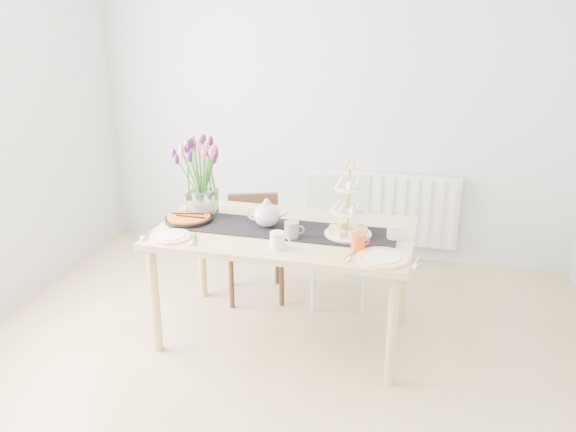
% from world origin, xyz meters
% --- Properties ---
extents(room_shell, '(4.50, 4.50, 4.50)m').
position_xyz_m(room_shell, '(0.00, 0.00, 1.30)').
color(room_shell, tan).
rests_on(room_shell, ground).
extents(radiator, '(1.20, 0.08, 0.60)m').
position_xyz_m(radiator, '(0.50, 2.19, 0.45)').
color(radiator, white).
rests_on(radiator, room_shell).
extents(dining_table, '(1.60, 0.90, 0.75)m').
position_xyz_m(dining_table, '(0.00, 0.76, 0.67)').
color(dining_table, '#D8B674').
rests_on(dining_table, ground).
extents(chair_brown, '(0.50, 0.50, 0.75)m').
position_xyz_m(chair_brown, '(-0.38, 1.32, 0.43)').
color(chair_brown, '#382114').
rests_on(chair_brown, ground).
extents(chair_white, '(0.54, 0.54, 0.91)m').
position_xyz_m(chair_white, '(0.23, 1.43, 0.53)').
color(chair_white, silver).
rests_on(chair_white, ground).
extents(table_runner, '(1.40, 0.35, 0.01)m').
position_xyz_m(table_runner, '(0.00, 0.76, 0.75)').
color(table_runner, black).
rests_on(table_runner, dining_table).
extents(tulip_vase, '(0.61, 0.61, 0.52)m').
position_xyz_m(tulip_vase, '(-0.60, 0.91, 1.08)').
color(tulip_vase, silver).
rests_on(tulip_vase, dining_table).
extents(cake_stand, '(0.29, 0.29, 0.42)m').
position_xyz_m(cake_stand, '(0.41, 0.76, 0.87)').
color(cake_stand, gold).
rests_on(cake_stand, dining_table).
extents(teapot, '(0.29, 0.25, 0.18)m').
position_xyz_m(teapot, '(-0.11, 0.78, 0.83)').
color(teapot, silver).
rests_on(teapot, dining_table).
extents(cream_jug, '(0.10, 0.10, 0.09)m').
position_xyz_m(cream_jug, '(0.68, 0.78, 0.80)').
color(cream_jug, silver).
rests_on(cream_jug, dining_table).
extents(tart_tin, '(0.31, 0.31, 0.04)m').
position_xyz_m(tart_tin, '(-0.64, 0.76, 0.77)').
color(tart_tin, black).
rests_on(tart_tin, dining_table).
extents(mug_grey, '(0.11, 0.11, 0.11)m').
position_xyz_m(mug_grey, '(0.08, 0.64, 0.80)').
color(mug_grey, slate).
rests_on(mug_grey, dining_table).
extents(mug_white, '(0.09, 0.09, 0.10)m').
position_xyz_m(mug_white, '(0.04, 0.46, 0.80)').
color(mug_white, silver).
rests_on(mug_white, dining_table).
extents(mug_orange, '(0.11, 0.11, 0.10)m').
position_xyz_m(mug_orange, '(0.50, 0.56, 0.80)').
color(mug_orange, '#E14919').
rests_on(mug_orange, dining_table).
extents(plate_left, '(0.32, 0.32, 0.01)m').
position_xyz_m(plate_left, '(-0.63, 0.46, 0.76)').
color(plate_left, white).
rests_on(plate_left, dining_table).
extents(plate_right, '(0.35, 0.35, 0.02)m').
position_xyz_m(plate_right, '(0.65, 0.46, 0.76)').
color(plate_right, silver).
rests_on(plate_right, dining_table).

